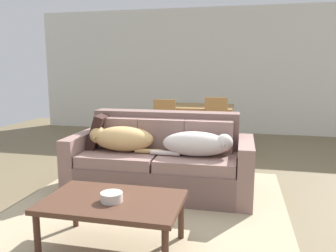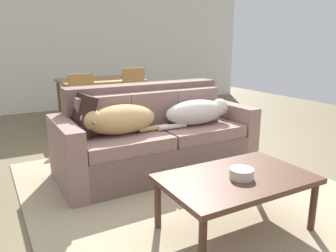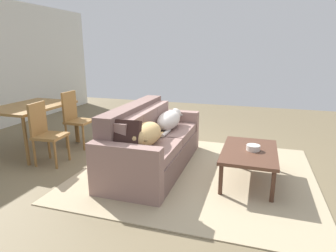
{
  "view_description": "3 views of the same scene",
  "coord_description": "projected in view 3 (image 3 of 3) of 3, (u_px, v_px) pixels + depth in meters",
  "views": [
    {
      "loc": [
        0.75,
        -3.58,
        1.43
      ],
      "look_at": [
        -0.11,
        0.21,
        0.76
      ],
      "focal_mm": 36.27,
      "sensor_mm": 36.0,
      "label": 1
    },
    {
      "loc": [
        -1.69,
        -2.9,
        1.35
      ],
      "look_at": [
        -0.15,
        -0.11,
        0.53
      ],
      "focal_mm": 35.04,
      "sensor_mm": 36.0,
      "label": 2
    },
    {
      "loc": [
        -3.77,
        -1.32,
        1.65
      ],
      "look_at": [
        -0.24,
        -0.16,
        0.66
      ],
      "focal_mm": 30.42,
      "sensor_mm": 36.0,
      "label": 3
    }
  ],
  "objects": [
    {
      "name": "ground_plane",
      "position": [
        163.0,
        163.0,
        4.29
      ],
      "size": [
        10.0,
        10.0,
        0.0
      ],
      "primitive_type": "plane",
      "color": "brown"
    },
    {
      "name": "area_rug",
      "position": [
        196.0,
        172.0,
        3.96
      ],
      "size": [
        2.81,
        3.14,
        0.01
      ],
      "primitive_type": "cube",
      "rotation": [
        0.0,
        0.0,
        0.01
      ],
      "color": "tan",
      "rests_on": "ground"
    },
    {
      "name": "couch",
      "position": [
        151.0,
        144.0,
        4.07
      ],
      "size": [
        2.08,
        0.89,
        0.91
      ],
      "rotation": [
        0.0,
        0.0,
        0.01
      ],
      "color": "#755953",
      "rests_on": "ground"
    },
    {
      "name": "dog_on_left_cushion",
      "position": [
        145.0,
        135.0,
        3.55
      ],
      "size": [
        0.88,
        0.35,
        0.29
      ],
      "rotation": [
        0.0,
        0.0,
        0.01
      ],
      "color": "tan",
      "rests_on": "couch"
    },
    {
      "name": "dog_on_right_cushion",
      "position": [
        169.0,
        120.0,
        4.37
      ],
      "size": [
        0.89,
        0.31,
        0.27
      ],
      "rotation": [
        0.0,
        0.0,
        0.01
      ],
      "color": "silver",
      "rests_on": "couch"
    },
    {
      "name": "throw_pillow_by_left_arm",
      "position": [
        122.0,
        138.0,
        3.29
      ],
      "size": [
        0.26,
        0.44,
        0.43
      ],
      "primitive_type": "cube",
      "rotation": [
        0.0,
        0.31,
        0.08
      ],
      "color": "#301D19",
      "rests_on": "couch"
    },
    {
      "name": "coffee_table",
      "position": [
        249.0,
        154.0,
        3.61
      ],
      "size": [
        1.07,
        0.67,
        0.42
      ],
      "color": "#543325",
      "rests_on": "ground"
    },
    {
      "name": "bowl_on_coffee_table",
      "position": [
        253.0,
        148.0,
        3.59
      ],
      "size": [
        0.17,
        0.17,
        0.07
      ],
      "primitive_type": "cylinder",
      "color": "silver",
      "rests_on": "coffee_table"
    },
    {
      "name": "dining_table",
      "position": [
        31.0,
        110.0,
        4.7
      ],
      "size": [
        1.28,
        0.9,
        0.77
      ],
      "color": "olive",
      "rests_on": "ground"
    },
    {
      "name": "dining_chair_near_left",
      "position": [
        45.0,
        131.0,
        4.18
      ],
      "size": [
        0.44,
        0.44,
        0.92
      ],
      "rotation": [
        0.0,
        0.0,
        0.1
      ],
      "color": "olive",
      "rests_on": "ground"
    },
    {
      "name": "dining_chair_near_right",
      "position": [
        75.0,
        117.0,
        4.94
      ],
      "size": [
        0.4,
        0.4,
        0.96
      ],
      "rotation": [
        0.0,
        0.0,
        0.01
      ],
      "color": "olive",
      "rests_on": "ground"
    }
  ]
}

